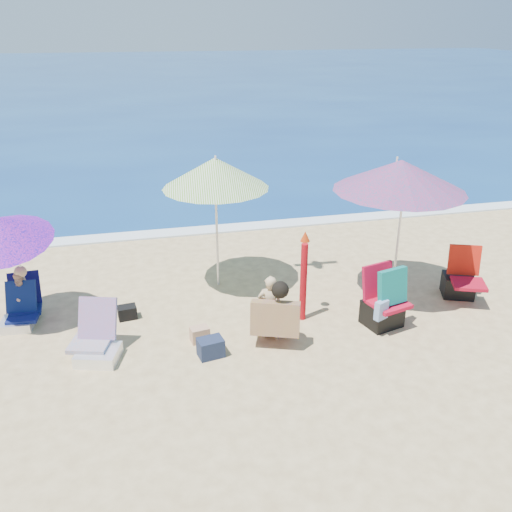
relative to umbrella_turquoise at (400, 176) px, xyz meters
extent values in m
plane|color=#D8BC84|center=(-2.12, -1.26, -2.14)|extent=(120.00, 120.00, 0.00)
cube|color=navy|center=(-2.12, 43.74, -2.19)|extent=(120.00, 80.00, 0.12)
cube|color=white|center=(-2.12, 3.84, -2.12)|extent=(120.00, 0.50, 0.04)
cylinder|color=silver|center=(0.04, -0.08, -1.03)|extent=(0.05, 0.05, 2.24)
cone|color=#D91C51|center=(0.00, 0.00, 0.00)|extent=(2.55, 2.55, 0.50)
cylinder|color=white|center=(-0.05, 0.07, 0.23)|extent=(0.04, 0.04, 0.13)
cylinder|color=silver|center=(-2.81, 1.08, -1.05)|extent=(0.04, 0.04, 2.18)
cone|color=#4B9216|center=(-2.81, 1.04, -0.06)|extent=(1.95, 1.95, 0.52)
cylinder|color=white|center=(-2.80, 1.00, 0.17)|extent=(0.04, 0.04, 0.14)
cylinder|color=silver|center=(-5.98, 0.68, -1.33)|extent=(0.12, 0.43, 1.60)
cone|color=#C01BAE|center=(-6.09, 0.44, -0.55)|extent=(1.68, 1.73, 0.74)
cylinder|color=#A30B13|center=(-1.70, -0.43, -1.49)|extent=(0.14, 0.14, 1.30)
cone|color=#AE310C|center=(-1.64, -0.26, -0.79)|extent=(0.19, 0.19, 0.16)
cube|color=#0D164A|center=(-6.00, 0.34, -1.98)|extent=(0.49, 0.44, 0.05)
cube|color=#0C1C48|center=(-6.03, 0.56, -1.73)|extent=(0.48, 0.30, 0.49)
cube|color=silver|center=(-6.10, 0.30, -2.07)|extent=(0.51, 0.46, 0.15)
cube|color=#DD774E|center=(-4.95, -0.74, -1.95)|extent=(0.65, 0.61, 0.07)
cube|color=#C44550|center=(-4.82, -0.55, -1.66)|extent=(0.61, 0.46, 0.58)
cube|color=white|center=(-4.84, -0.88, -2.06)|extent=(0.68, 0.64, 0.17)
cube|color=maroon|center=(1.13, -0.62, -1.75)|extent=(0.66, 0.63, 0.06)
cube|color=red|center=(1.24, -0.24, -1.49)|extent=(0.54, 0.33, 0.53)
cube|color=black|center=(1.18, -0.27, -1.96)|extent=(0.63, 0.60, 0.37)
cube|color=red|center=(-0.49, -0.99, -1.73)|extent=(0.66, 0.62, 0.06)
cube|color=#A60B2C|center=(-0.58, -0.71, -1.45)|extent=(0.57, 0.29, 0.55)
cube|color=black|center=(-0.54, -0.89, -1.95)|extent=(0.64, 0.60, 0.39)
cube|color=#0A847A|center=(-0.49, -1.04, -1.40)|extent=(0.52, 0.30, 0.56)
cube|color=#7C9AC6|center=(-0.71, -1.18, -1.70)|extent=(0.24, 0.18, 0.30)
imported|color=tan|center=(-2.34, -0.85, -1.63)|extent=(0.43, 0.36, 1.02)
cube|color=#2F0F6D|center=(-2.30, -0.86, -1.94)|extent=(0.71, 0.67, 0.07)
cube|color=#310F6C|center=(-2.33, -1.12, -1.67)|extent=(0.75, 0.48, 0.52)
sphere|color=black|center=(-2.26, -1.08, -1.23)|extent=(0.25, 0.25, 0.25)
imported|color=tan|center=(-6.02, 0.65, -1.75)|extent=(0.41, 0.33, 0.79)
cube|color=#0D1649|center=(-6.00, 0.56, -1.97)|extent=(0.51, 0.46, 0.06)
cube|color=#0C0D44|center=(-6.02, 0.82, -1.71)|extent=(0.50, 0.32, 0.51)
sphere|color=tan|center=(-6.00, 0.68, -1.36)|extent=(0.19, 0.19, 0.19)
cube|color=#1B243C|center=(-3.28, -1.14, -2.01)|extent=(0.39, 0.32, 0.28)
cube|color=black|center=(-4.43, 0.22, -2.04)|extent=(0.31, 0.25, 0.21)
cube|color=tan|center=(-3.38, -0.71, -2.03)|extent=(0.30, 0.24, 0.23)
cube|color=black|center=(-2.31, -0.74, -2.05)|extent=(0.26, 0.18, 0.19)
camera|label=1|loc=(-4.13, -7.58, 2.25)|focal=37.69mm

